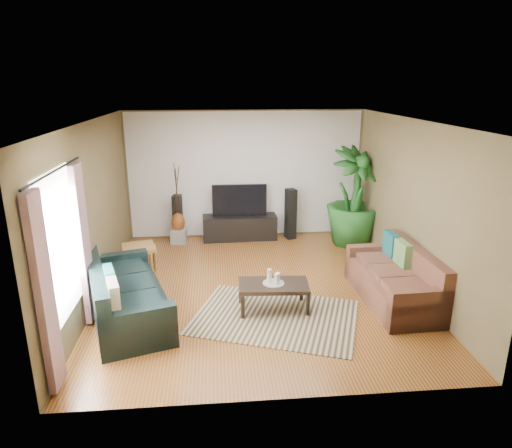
{
  "coord_description": "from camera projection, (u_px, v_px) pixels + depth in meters",
  "views": [
    {
      "loc": [
        -0.64,
        -6.81,
        3.26
      ],
      "look_at": [
        0.0,
        0.2,
        1.05
      ],
      "focal_mm": 32.0,
      "sensor_mm": 36.0,
      "label": 1
    }
  ],
  "objects": [
    {
      "name": "vase",
      "position": [
        178.0,
        222.0,
        9.49
      ],
      "size": [
        0.28,
        0.28,
        0.4
      ],
      "primitive_type": "ellipsoid",
      "color": "brown",
      "rests_on": "pedestal"
    },
    {
      "name": "sofa_right",
      "position": [
        393.0,
        275.0,
        6.97
      ],
      "size": [
        0.94,
        1.96,
        0.85
      ],
      "primitive_type": "cube",
      "rotation": [
        0.0,
        0.0,
        -1.53
      ],
      "color": "brown",
      "rests_on": "floor"
    },
    {
      "name": "curtain_near",
      "position": [
        45.0,
        295.0,
        4.71
      ],
      "size": [
        0.08,
        0.35,
        2.2
      ],
      "primitive_type": "cube",
      "color": "gray",
      "rests_on": "ground"
    },
    {
      "name": "candle_tray",
      "position": [
        274.0,
        283.0,
        6.69
      ],
      "size": [
        0.32,
        0.32,
        0.01
      ],
      "primitive_type": "cylinder",
      "color": "gray",
      "rests_on": "coffee_table"
    },
    {
      "name": "plant_pot",
      "position": [
        352.0,
        237.0,
        9.55
      ],
      "size": [
        0.37,
        0.37,
        0.29
      ],
      "primitive_type": "cylinder",
      "color": "black",
      "rests_on": "floor"
    },
    {
      "name": "floor",
      "position": [
        257.0,
        288.0,
        7.5
      ],
      "size": [
        5.5,
        5.5,
        0.0
      ],
      "primitive_type": "plane",
      "color": "brown",
      "rests_on": "ground"
    },
    {
      "name": "coffee_table",
      "position": [
        273.0,
        297.0,
        6.76
      ],
      "size": [
        1.05,
        0.62,
        0.42
      ],
      "primitive_type": "cube",
      "rotation": [
        0.0,
        0.0,
        -0.06
      ],
      "color": "black",
      "rests_on": "floor"
    },
    {
      "name": "side_table",
      "position": [
        140.0,
        261.0,
        7.89
      ],
      "size": [
        0.65,
        0.65,
        0.56
      ],
      "primitive_type": "cube",
      "rotation": [
        0.0,
        0.0,
        0.26
      ],
      "color": "olive",
      "rests_on": "floor"
    },
    {
      "name": "area_rug",
      "position": [
        275.0,
        317.0,
        6.59
      ],
      "size": [
        2.7,
        2.3,
        0.01
      ],
      "primitive_type": "cube",
      "rotation": [
        0.0,
        0.0,
        -0.35
      ],
      "color": "tan",
      "rests_on": "floor"
    },
    {
      "name": "television",
      "position": [
        239.0,
        200.0,
        9.61
      ],
      "size": [
        1.15,
        0.06,
        0.68
      ],
      "primitive_type": "cube",
      "color": "black",
      "rests_on": "tv_stand"
    },
    {
      "name": "curtain_rod",
      "position": [
        54.0,
        171.0,
        5.08
      ],
      "size": [
        0.03,
        1.9,
        0.03
      ],
      "primitive_type": "cylinder",
      "rotation": [
        1.57,
        0.0,
        0.0
      ],
      "color": "black",
      "rests_on": "ground"
    },
    {
      "name": "candle_tall",
      "position": [
        269.0,
        276.0,
        6.68
      ],
      "size": [
        0.07,
        0.07,
        0.2
      ],
      "primitive_type": "cylinder",
      "color": "#F3E7CD",
      "rests_on": "candle_tray"
    },
    {
      "name": "wall_left",
      "position": [
        93.0,
        214.0,
        6.88
      ],
      "size": [
        0.0,
        5.5,
        5.5
      ],
      "primitive_type": "plane",
      "rotation": [
        1.57,
        0.0,
        1.57
      ],
      "color": "brown",
      "rests_on": "ground"
    },
    {
      "name": "potted_plant",
      "position": [
        355.0,
        197.0,
        9.29
      ],
      "size": [
        1.52,
        1.52,
        2.01
      ],
      "primitive_type": "imported",
      "rotation": [
        0.0,
        0.0,
        0.49
      ],
      "color": "#1B521C",
      "rests_on": "floor"
    },
    {
      "name": "candle_short",
      "position": [
        278.0,
        277.0,
        6.73
      ],
      "size": [
        0.07,
        0.07,
        0.13
      ],
      "primitive_type": "cylinder",
      "color": "white",
      "rests_on": "candle_tray"
    },
    {
      "name": "backwall_panel",
      "position": [
        245.0,
        175.0,
        9.7
      ],
      "size": [
        4.9,
        0.0,
        4.9
      ],
      "primitive_type": "plane",
      "rotation": [
        1.57,
        0.0,
        0.0
      ],
      "color": "white",
      "rests_on": "ground"
    },
    {
      "name": "sofa_left",
      "position": [
        126.0,
        289.0,
        6.51
      ],
      "size": [
        1.59,
        2.41,
        0.85
      ],
      "primitive_type": "cube",
      "rotation": [
        0.0,
        0.0,
        1.88
      ],
      "color": "black",
      "rests_on": "floor"
    },
    {
      "name": "speaker_left",
      "position": [
        178.0,
        218.0,
        9.6
      ],
      "size": [
        0.21,
        0.23,
        1.0
      ],
      "primitive_type": "cube",
      "rotation": [
        0.0,
        0.0,
        -0.16
      ],
      "color": "black",
      "rests_on": "floor"
    },
    {
      "name": "candle_mid",
      "position": [
        277.0,
        279.0,
        6.63
      ],
      "size": [
        0.07,
        0.07,
        0.16
      ],
      "primitive_type": "cylinder",
      "color": "beige",
      "rests_on": "candle_tray"
    },
    {
      "name": "ceiling",
      "position": [
        257.0,
        121.0,
        6.69
      ],
      "size": [
        5.5,
        5.5,
        0.0
      ],
      "primitive_type": "plane",
      "rotation": [
        3.14,
        0.0,
        0.0
      ],
      "color": "white",
      "rests_on": "ground"
    },
    {
      "name": "pedestal",
      "position": [
        179.0,
        236.0,
        9.57
      ],
      "size": [
        0.34,
        0.34,
        0.31
      ],
      "primitive_type": "cube",
      "rotation": [
        0.0,
        0.0,
        -0.12
      ],
      "color": "gray",
      "rests_on": "floor"
    },
    {
      "name": "wall_front",
      "position": [
        283.0,
        284.0,
        4.49
      ],
      "size": [
        5.0,
        0.0,
        5.0
      ],
      "primitive_type": "plane",
      "rotation": [
        -1.57,
        0.0,
        0.0
      ],
      "color": "brown",
      "rests_on": "ground"
    },
    {
      "name": "wall_right",
      "position": [
        412.0,
        206.0,
        7.32
      ],
      "size": [
        0.0,
        5.5,
        5.5
      ],
      "primitive_type": "plane",
      "rotation": [
        1.57,
        0.0,
        -1.57
      ],
      "color": "brown",
      "rests_on": "ground"
    },
    {
      "name": "wall_back",
      "position": [
        245.0,
        175.0,
        9.71
      ],
      "size": [
        5.0,
        0.0,
        5.0
      ],
      "primitive_type": "plane",
      "rotation": [
        1.57,
        0.0,
        0.0
      ],
      "color": "brown",
      "rests_on": "ground"
    },
    {
      "name": "speaker_right",
      "position": [
        291.0,
        214.0,
        9.75
      ],
      "size": [
        0.25,
        0.26,
        1.09
      ],
      "primitive_type": "cube",
      "rotation": [
        0.0,
        0.0,
        0.29
      ],
      "color": "black",
      "rests_on": "floor"
    },
    {
      "name": "tv_stand",
      "position": [
        240.0,
        227.0,
        9.79
      ],
      "size": [
        1.57,
        0.51,
        0.52
      ],
      "primitive_type": "cube",
      "rotation": [
        0.0,
        0.0,
        0.02
      ],
      "color": "black",
      "rests_on": "floor"
    },
    {
      "name": "curtain_far",
      "position": [
        84.0,
        245.0,
        6.14
      ],
      "size": [
        0.08,
        0.35,
        2.2
      ],
      "primitive_type": "cube",
      "color": "gray",
      "rests_on": "ground"
    },
    {
      "name": "window_pane",
      "position": [
        60.0,
        247.0,
        5.35
      ],
      "size": [
        0.0,
        1.8,
        1.8
      ],
      "primitive_type": "plane",
      "rotation": [
        1.57,
        0.0,
        1.57
      ],
      "color": "white",
      "rests_on": "ground"
    }
  ]
}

